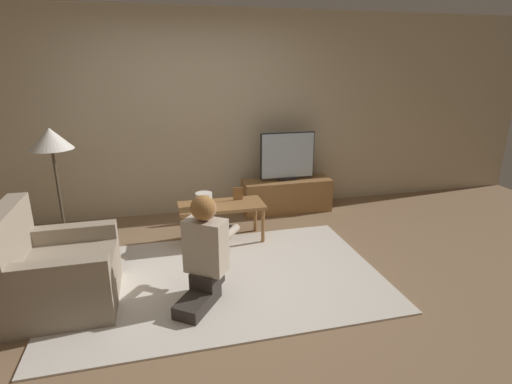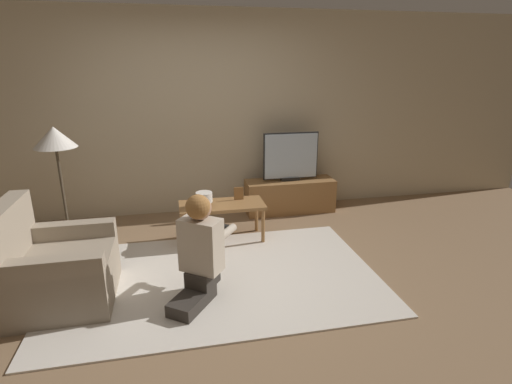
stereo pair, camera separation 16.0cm
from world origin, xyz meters
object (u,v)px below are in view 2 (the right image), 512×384
coffee_table (222,208)px  table_lamp (204,198)px  armchair (55,271)px  person_kneeling (200,248)px  tv (291,156)px  floor_lamp (55,144)px

coffee_table → table_lamp: table_lamp is taller
armchair → person_kneeling: bearing=-99.8°
tv → coffee_table: size_ratio=0.78×
coffee_table → floor_lamp: size_ratio=0.72×
person_kneeling → table_lamp: person_kneeling is taller
tv → table_lamp: (-1.22, -0.82, -0.22)m
coffee_table → person_kneeling: size_ratio=1.02×
armchair → table_lamp: 1.61m
coffee_table → armchair: 1.80m
table_lamp → tv: bearing=34.0°
coffee_table → table_lamp: 0.26m
tv → coffee_table: tv is taller
tv → armchair: tv is taller
tv → coffee_table: 1.32m
tv → person_kneeling: tv is taller
armchair → table_lamp: bearing=-56.8°
coffee_table → person_kneeling: person_kneeling is taller
tv → person_kneeling: (-1.34, -1.90, -0.29)m
armchair → floor_lamp: bearing=7.9°
person_kneeling → armchair: bearing=25.8°
coffee_table → table_lamp: (-0.20, -0.07, 0.15)m
tv → person_kneeling: 2.35m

